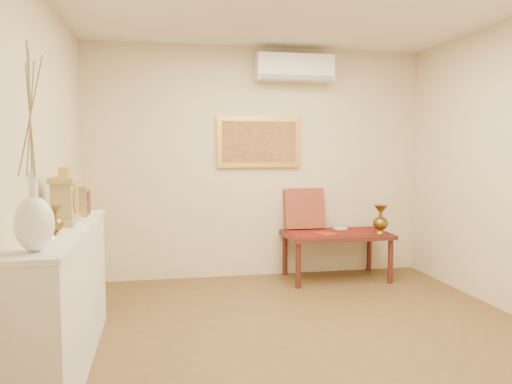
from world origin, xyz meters
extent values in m
plane|color=brown|center=(0.00, 0.00, 0.00)|extent=(4.50, 4.50, 0.00)
cube|color=beige|center=(0.00, 2.25, 1.35)|extent=(4.00, 0.02, 2.70)
cube|color=beige|center=(-2.00, 0.00, 1.35)|extent=(0.02, 4.50, 2.70)
cube|color=maroon|center=(0.85, 1.88, 0.55)|extent=(1.14, 0.59, 0.01)
cylinder|color=white|center=(0.97, 2.07, 0.56)|extent=(0.17, 0.17, 0.01)
cube|color=maroon|center=(0.68, 1.75, 0.56)|extent=(0.26, 0.30, 0.01)
cube|color=maroon|center=(0.54, 2.17, 0.80)|extent=(0.48, 0.20, 0.50)
cube|color=silver|center=(-1.82, 0.00, 0.47)|extent=(0.35, 2.00, 0.95)
cube|color=silver|center=(-1.82, 0.00, 0.96)|extent=(0.37, 2.02, 0.03)
cube|color=tan|center=(-1.82, 0.18, 1.00)|extent=(0.16, 0.36, 0.05)
cube|color=tan|center=(-1.82, 0.18, 1.16)|extent=(0.14, 0.30, 0.25)
cylinder|color=beige|center=(-1.75, 0.18, 1.16)|extent=(0.01, 0.17, 0.17)
cylinder|color=gold|center=(-1.74, 0.18, 1.16)|extent=(0.01, 0.19, 0.19)
cube|color=tan|center=(-1.82, 0.18, 1.30)|extent=(0.17, 0.34, 0.04)
cube|color=gold|center=(-1.82, 0.18, 1.35)|extent=(0.06, 0.11, 0.07)
cube|color=tan|center=(-1.80, 0.62, 1.09)|extent=(0.15, 0.20, 0.22)
cube|color=#4F1D17|center=(-1.72, 0.62, 1.04)|extent=(0.01, 0.17, 0.09)
cube|color=#4F1D17|center=(-1.72, 0.62, 1.14)|extent=(0.01, 0.17, 0.09)
cube|color=tan|center=(-1.80, 0.62, 1.21)|extent=(0.16, 0.21, 0.02)
cube|color=#4F1D17|center=(0.85, 1.88, 0.53)|extent=(1.20, 0.70, 0.05)
cylinder|color=#4F1D17|center=(0.31, 1.59, 0.25)|extent=(0.06, 0.06, 0.50)
cylinder|color=#4F1D17|center=(1.39, 1.59, 0.25)|extent=(0.06, 0.06, 0.50)
cylinder|color=#4F1D17|center=(0.31, 2.17, 0.25)|extent=(0.06, 0.06, 0.50)
cylinder|color=#4F1D17|center=(1.39, 2.17, 0.25)|extent=(0.06, 0.06, 0.50)
cube|color=gold|center=(0.00, 2.23, 1.60)|extent=(1.00, 0.05, 0.60)
cube|color=#A76F3A|center=(0.00, 2.20, 1.60)|extent=(0.88, 0.01, 0.48)
cube|color=white|center=(0.40, 2.12, 2.45)|extent=(0.90, 0.24, 0.30)
cube|color=gray|center=(0.40, 2.00, 2.33)|extent=(0.86, 0.02, 0.05)
camera|label=1|loc=(-1.16, -3.56, 1.52)|focal=35.00mm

